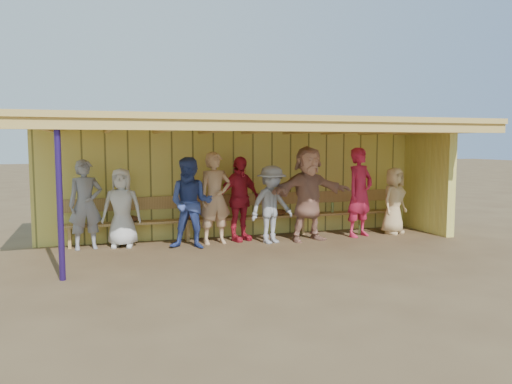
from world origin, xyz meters
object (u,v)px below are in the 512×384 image
Objects in this scene: player_d at (239,199)px; player_f at (308,194)px; player_a at (86,205)px; player_extra at (215,198)px; player_h at (394,201)px; player_b at (122,208)px; player_c at (191,203)px; player_g at (360,192)px; player_e at (271,205)px; bench at (245,213)px.

player_f reaches higher than player_d.
player_a is 0.93× the size of player_extra.
player_d is at bearing 155.44° from player_f.
player_d reaches higher than player_h.
player_b is at bearing -8.16° from player_a.
player_h is at bearing 23.84° from player_c.
player_f is 1.02× the size of player_g.
player_d is 1.44m from player_f.
player_c is at bearing 160.56° from player_g.
player_b is at bearing 166.24° from player_extra.
player_extra reaches higher than player_a.
player_c is 1.00× the size of player_d.
player_e is 2.08m from player_g.
player_h is (3.53, -0.29, -0.14)m from player_d.
bench is (0.80, 0.56, -0.40)m from player_extra.
player_b is at bearing 155.78° from player_d.
player_a is 0.23× the size of bench.
player_f is at bearing -39.56° from player_d.
player_f is at bearing -36.93° from bench.
player_extra is (0.55, 0.30, 0.05)m from player_c.
player_b is at bearing -173.34° from bench.
player_e is at bearing 173.65° from player_f.
player_h is (5.90, -0.39, -0.03)m from player_b.
player_d is 1.18× the size of player_h.
player_f is at bearing 162.67° from player_g.
player_e is (1.66, 0.01, -0.09)m from player_c.
player_h is at bearing -7.75° from player_extra.
player_c reaches higher than player_a.
player_e is at bearing -20.45° from player_extra.
player_c is 1.64m from bench.
player_d is 0.57m from player_extra.
player_a is at bearing -174.69° from bench.
player_f is (4.40, -0.54, 0.12)m from player_a.
player_extra reaches higher than player_h.
player_a is 0.87× the size of player_f.
player_d is 2.66m from player_g.
player_h is at bearing -12.00° from bench.
player_b is 5.91m from player_h.
player_h is at bearing -16.09° from player_e.
player_g is at bearing -29.57° from player_d.
player_b reaches higher than bench.
player_extra is at bearing 50.66° from player_c.
player_f is (0.81, 0.01, 0.20)m from player_e.
player_f is 0.26× the size of bench.
player_a reaches higher than player_b.
player_g is (5.66, -0.46, 0.10)m from player_a.
player_h is 0.20× the size of bench.
player_h is 0.80× the size of player_extra.
player_f is 1.47m from bench.
player_h is (6.57, -0.39, -0.12)m from player_a.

